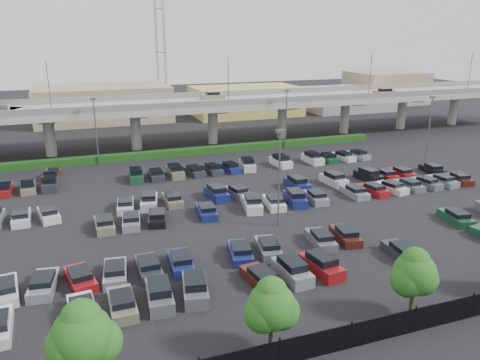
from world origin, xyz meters
name	(u,v)px	position (x,y,z in m)	size (l,w,h in m)	color
ground	(250,202)	(0.00, 0.00, 0.00)	(280.00, 280.00, 0.00)	black
overpass	(184,107)	(-0.22, 32.01, 6.97)	(150.00, 13.00, 15.80)	gray
hedge	(197,151)	(0.00, 25.00, 0.55)	(66.00, 1.60, 1.10)	#123910
fence	(402,324)	(-0.05, -28.00, 0.90)	(70.00, 0.10, 2.00)	black
tree_row	(401,276)	(0.70, -26.53, 3.52)	(65.07, 3.66, 5.94)	#332316
parked_cars	(250,207)	(-1.30, -3.19, 0.61)	(63.10, 41.68, 1.67)	silver
light_poles	(212,150)	(-4.13, 2.00, 6.24)	(66.90, 48.38, 10.30)	#535359
distant_buildings	(206,101)	(12.38, 61.81, 3.74)	(138.00, 24.00, 9.00)	gray
comm_tower	(161,50)	(4.00, 74.00, 15.61)	(2.40, 2.40, 30.00)	#535359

